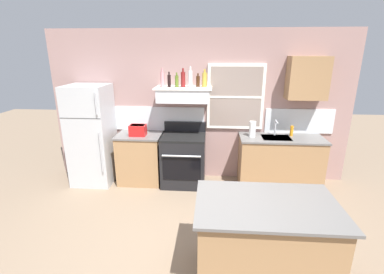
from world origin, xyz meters
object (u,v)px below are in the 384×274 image
(kitchen_island, at_px, (264,242))
(bottle_rose_pink, at_px, (162,79))
(bottle_brown_stout, at_px, (198,81))
(toaster, at_px, (138,130))
(paper_towel_roll, at_px, (252,129))
(bottle_clear_tall, at_px, (190,79))
(bottle_olive_oil_square, at_px, (177,81))
(stove_range, at_px, (184,159))
(bottle_champagne_gold_foil, at_px, (205,80))
(bottle_balsamic_dark, at_px, (169,81))
(refrigerator, at_px, (92,135))
(dish_soap_bottle, at_px, (292,131))
(bottle_red_label_wine, at_px, (183,79))

(kitchen_island, bearing_deg, bottle_rose_pink, 122.26)
(bottle_rose_pink, bearing_deg, bottle_brown_stout, 7.70)
(toaster, height_order, paper_towel_roll, paper_towel_roll)
(toaster, distance_m, bottle_clear_tall, 1.27)
(bottle_olive_oil_square, xyz_separation_m, kitchen_island, (1.16, -2.21, -1.39))
(stove_range, bearing_deg, toaster, -177.13)
(paper_towel_roll, bearing_deg, bottle_brown_stout, 173.36)
(stove_range, height_order, bottle_clear_tall, bottle_clear_tall)
(bottle_champagne_gold_foil, bearing_deg, paper_towel_roll, -5.58)
(bottle_clear_tall, bearing_deg, bottle_balsamic_dark, 178.67)
(refrigerator, xyz_separation_m, bottle_champagne_gold_foil, (2.00, 0.14, 0.98))
(bottle_brown_stout, bearing_deg, bottle_balsamic_dark, -168.66)
(paper_towel_roll, bearing_deg, bottle_clear_tall, 179.64)
(bottle_clear_tall, bearing_deg, bottle_brown_stout, 40.88)
(bottle_olive_oil_square, xyz_separation_m, paper_towel_roll, (1.30, -0.02, -0.80))
(bottle_olive_oil_square, relative_size, dish_soap_bottle, 1.35)
(bottle_olive_oil_square, bearing_deg, bottle_rose_pink, 178.24)
(stove_range, xyz_separation_m, bottle_brown_stout, (0.24, 0.15, 1.37))
(bottle_olive_oil_square, xyz_separation_m, bottle_red_label_wine, (0.10, 0.03, 0.03))
(bottle_olive_oil_square, relative_size, paper_towel_roll, 0.90)
(kitchen_island, bearing_deg, dish_soap_bottle, 70.09)
(stove_range, xyz_separation_m, dish_soap_bottle, (1.88, 0.14, 0.54))
(bottle_champagne_gold_foil, bearing_deg, dish_soap_bottle, 0.68)
(bottle_balsamic_dark, distance_m, kitchen_island, 2.91)
(bottle_olive_oil_square, bearing_deg, dish_soap_bottle, 2.21)
(bottle_balsamic_dark, distance_m, paper_towel_roll, 1.64)
(refrigerator, distance_m, toaster, 0.86)
(bottle_clear_tall, relative_size, kitchen_island, 0.25)
(bottle_brown_stout, height_order, dish_soap_bottle, bottle_brown_stout)
(bottle_rose_pink, distance_m, bottle_champagne_gold_foil, 0.71)
(refrigerator, xyz_separation_m, stove_range, (1.65, 0.02, -0.43))
(bottle_clear_tall, distance_m, kitchen_island, 2.78)
(bottle_olive_oil_square, relative_size, bottle_red_label_wine, 0.78)
(bottle_olive_oil_square, bearing_deg, bottle_champagne_gold_foil, 7.23)
(bottle_rose_pink, distance_m, bottle_balsamic_dark, 0.12)
(bottle_olive_oil_square, bearing_deg, toaster, -171.68)
(bottle_balsamic_dark, bearing_deg, stove_range, -12.50)
(bottle_red_label_wine, height_order, bottle_brown_stout, bottle_red_label_wine)
(bottle_balsamic_dark, height_order, bottle_champagne_gold_foil, bottle_champagne_gold_foil)
(bottle_red_label_wine, relative_size, bottle_champagne_gold_foil, 1.06)
(bottle_olive_oil_square, distance_m, kitchen_island, 2.86)
(bottle_rose_pink, bearing_deg, bottle_balsamic_dark, -7.66)
(stove_range, bearing_deg, dish_soap_bottle, 4.18)
(stove_range, relative_size, bottle_champagne_gold_foil, 3.69)
(bottle_rose_pink, xyz_separation_m, paper_towel_roll, (1.54, -0.03, -0.83))
(stove_range, relative_size, paper_towel_roll, 4.04)
(stove_range, distance_m, kitchen_island, 2.40)
(toaster, height_order, dish_soap_bottle, toaster)
(dish_soap_bottle, height_order, kitchen_island, dish_soap_bottle)
(bottle_champagne_gold_foil, bearing_deg, bottle_clear_tall, -162.15)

